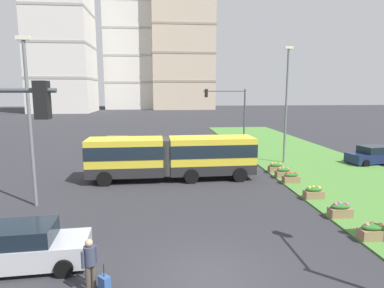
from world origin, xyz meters
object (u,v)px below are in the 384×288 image
at_px(pedestrian_crossing, 90,261).
at_px(flower_planter_1, 340,210).
at_px(streetlight_left, 29,116).
at_px(flower_planter_5, 276,167).
at_px(car_navy_sedan, 373,155).
at_px(flower_planter_4, 283,172).
at_px(flower_planter_0, 373,231).
at_px(streetlight_median, 286,101).
at_px(rolling_suitcase, 104,285).
at_px(traffic_light_far_right, 231,110).
at_px(apartment_tower_west, 62,47).
at_px(apartment_tower_westcentre, 133,33).
at_px(flower_planter_2, 314,192).
at_px(articulated_bus, 172,157).
at_px(apartment_tower_centre, 182,43).
at_px(car_silver_hatch, 23,247).
at_px(flower_planter_3, 291,178).
at_px(car_maroon_sedan, 118,144).

relative_size(pedestrian_crossing, flower_planter_1, 1.58).
bearing_deg(streetlight_left, flower_planter_5, 20.37).
distance_m(car_navy_sedan, flower_planter_4, 10.16).
height_order(flower_planter_0, streetlight_median, streetlight_median).
xyz_separation_m(rolling_suitcase, flower_planter_5, (10.64, 14.33, 0.11)).
relative_size(flower_planter_1, traffic_light_far_right, 0.17).
bearing_deg(apartment_tower_west, apartment_tower_westcentre, 45.87).
bearing_deg(apartment_tower_west, flower_planter_2, -66.23).
relative_size(flower_planter_5, streetlight_median, 0.11).
bearing_deg(apartment_tower_westcentre, articulated_bus, -84.32).
xyz_separation_m(apartment_tower_west, apartment_tower_centre, (36.58, 16.42, 3.74)).
xyz_separation_m(flower_planter_5, apartment_tower_westcentre, (-17.90, 98.09, 26.05)).
relative_size(car_silver_hatch, flower_planter_4, 4.09).
xyz_separation_m(articulated_bus, flower_planter_0, (8.04, -10.62, -1.23)).
distance_m(flower_planter_0, traffic_light_far_right, 20.47).
bearing_deg(rolling_suitcase, articulated_bus, 78.91).
bearing_deg(flower_planter_3, streetlight_median, 73.16).
distance_m(car_navy_sedan, pedestrian_crossing, 26.22).
relative_size(traffic_light_far_right, streetlight_left, 0.71).
xyz_separation_m(car_maroon_sedan, streetlight_median, (15.16, -7.18, 4.65)).
bearing_deg(flower_planter_4, flower_planter_3, -90.00).
bearing_deg(articulated_bus, flower_planter_5, 7.57).
bearing_deg(flower_planter_1, rolling_suitcase, -154.16).
relative_size(car_navy_sedan, flower_planter_0, 4.22).
height_order(pedestrian_crossing, flower_planter_1, pedestrian_crossing).
xyz_separation_m(rolling_suitcase, apartment_tower_west, (-26.58, 92.51, 18.76)).
height_order(traffic_light_far_right, streetlight_left, streetlight_left).
bearing_deg(car_navy_sedan, traffic_light_far_right, 151.29).
height_order(car_navy_sedan, flower_planter_3, car_navy_sedan).
xyz_separation_m(car_navy_sedan, traffic_light_far_right, (-11.19, 6.13, 3.67)).
xyz_separation_m(flower_planter_3, apartment_tower_westcentre, (-17.90, 101.09, 26.05)).
distance_m(flower_planter_2, streetlight_median, 10.98).
bearing_deg(flower_planter_0, apartment_tower_westcentre, 99.26).
bearing_deg(traffic_light_far_right, flower_planter_5, -78.12).
xyz_separation_m(car_maroon_sedan, apartment_tower_westcentre, (-4.64, 87.63, 25.72)).
height_order(car_navy_sedan, rolling_suitcase, car_navy_sedan).
bearing_deg(apartment_tower_centre, pedestrian_crossing, -95.49).
bearing_deg(flower_planter_1, apartment_tower_centre, 90.35).
bearing_deg(streetlight_left, car_maroon_sedan, 81.42).
bearing_deg(flower_planter_4, streetlight_median, 68.57).
relative_size(rolling_suitcase, flower_planter_0, 0.88).
distance_m(pedestrian_crossing, flower_planter_3, 15.72).
height_order(articulated_bus, flower_planter_0, articulated_bus).
distance_m(rolling_suitcase, apartment_tower_west, 98.06).
height_order(apartment_tower_west, apartment_tower_westcentre, apartment_tower_westcentre).
bearing_deg(flower_planter_1, streetlight_median, 81.33).
bearing_deg(streetlight_median, flower_planter_1, -98.67).
bearing_deg(flower_planter_4, articulated_bus, 176.47).
bearing_deg(traffic_light_far_right, apartment_tower_west, 116.92).
relative_size(flower_planter_2, apartment_tower_centre, 0.02).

